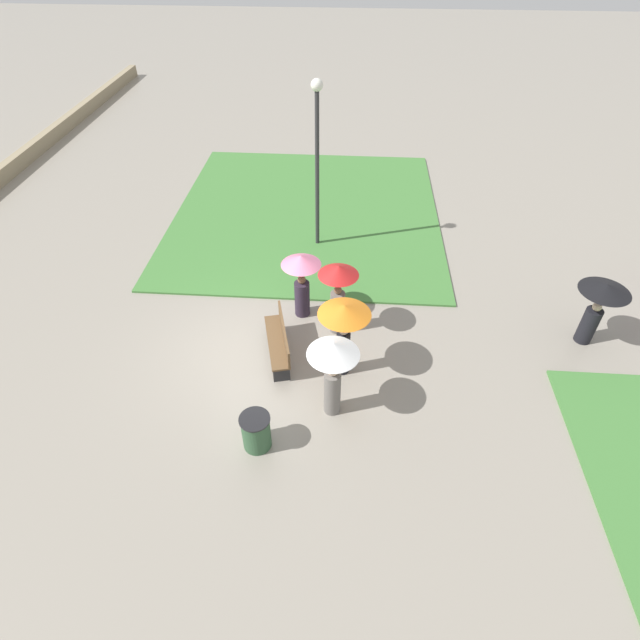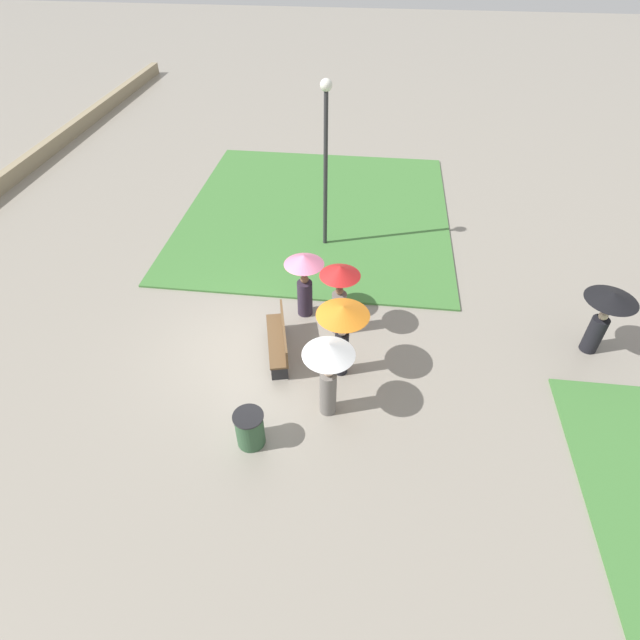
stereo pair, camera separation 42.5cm
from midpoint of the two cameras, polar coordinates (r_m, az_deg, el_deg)
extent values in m
plane|color=gray|center=(12.22, -6.92, -3.34)|extent=(90.00, 90.00, 0.00)
cube|color=#427A38|center=(17.52, 0.33, 12.23)|extent=(9.56, 8.86, 0.06)
cube|color=brown|center=(11.77, -3.93, -2.33)|extent=(1.91, 0.86, 0.05)
cube|color=brown|center=(11.60, -3.10, -1.36)|extent=(1.82, 0.50, 0.45)
cube|color=#232326|center=(12.53, -4.17, -0.48)|extent=(0.17, 0.39, 0.40)
cube|color=#232326|center=(11.34, -3.56, -6.03)|extent=(0.17, 0.39, 0.40)
cylinder|color=#2D2D30|center=(14.74, 1.49, 16.13)|extent=(0.12, 0.12, 4.55)
sphere|color=white|center=(13.89, 1.68, 25.27)|extent=(0.32, 0.32, 0.32)
cylinder|color=#335638|center=(10.15, -6.80, -12.33)|extent=(0.57, 0.57, 0.79)
cylinder|color=black|center=(9.82, -6.99, -10.90)|extent=(0.61, 0.61, 0.03)
cylinder|color=#2D2333|center=(12.83, -0.79, 2.52)|extent=(0.55, 0.55, 0.99)
sphere|color=brown|center=(12.46, -0.81, 4.68)|extent=(0.21, 0.21, 0.21)
cylinder|color=#4C4C4F|center=(12.30, -0.83, 5.73)|extent=(0.02, 0.02, 0.35)
cone|color=pink|center=(12.13, -0.84, 6.89)|extent=(0.99, 0.99, 0.25)
cylinder|color=slate|center=(10.46, 2.10, -8.34)|extent=(0.37, 0.37, 1.11)
sphere|color=beige|center=(9.97, 2.19, -5.85)|extent=(0.23, 0.23, 0.23)
cylinder|color=#4C4C4F|center=(9.76, 2.23, -4.69)|extent=(0.02, 0.02, 0.35)
cone|color=white|center=(9.53, 2.28, -3.38)|extent=(1.05, 1.05, 0.28)
cylinder|color=slate|center=(12.27, 3.16, 0.84)|extent=(0.48, 0.48, 1.16)
sphere|color=brown|center=(11.84, 3.27, 3.34)|extent=(0.19, 0.19, 0.19)
cylinder|color=#4C4C4F|center=(11.67, 3.32, 4.40)|extent=(0.02, 0.02, 0.35)
cone|color=red|center=(11.50, 3.38, 5.60)|extent=(0.96, 0.96, 0.25)
cylinder|color=black|center=(11.22, 3.54, -3.86)|extent=(0.38, 0.38, 1.16)
sphere|color=beige|center=(10.75, 3.69, -1.28)|extent=(0.21, 0.21, 0.21)
cylinder|color=#4C4C4F|center=(10.56, 3.76, -0.16)|extent=(0.02, 0.02, 0.35)
cone|color=orange|center=(10.38, 3.82, 1.04)|extent=(1.15, 1.15, 0.23)
cylinder|color=black|center=(13.58, 29.64, -1.46)|extent=(0.55, 0.55, 0.96)
sphere|color=beige|center=(13.25, 30.46, 0.41)|extent=(0.21, 0.21, 0.21)
cylinder|color=#4C4C4F|center=(13.09, 30.88, 1.34)|extent=(0.02, 0.02, 0.35)
cone|color=black|center=(12.94, 31.29, 2.28)|extent=(1.15, 1.15, 0.21)
camera|label=1|loc=(0.21, -88.93, 0.93)|focal=28.00mm
camera|label=2|loc=(0.21, 91.07, -0.93)|focal=28.00mm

